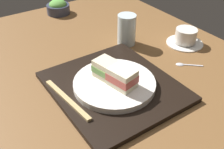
{
  "coord_description": "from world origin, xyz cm",
  "views": [
    {
      "loc": [
        53.07,
        -38.12,
        50.23
      ],
      "look_at": [
        0.87,
        -2.68,
        5.0
      ],
      "focal_mm": 43.33,
      "sensor_mm": 36.0,
      "label": 1
    }
  ],
  "objects": [
    {
      "name": "serving_tray",
      "position": [
        1.33,
        -2.42,
        0.78
      ],
      "size": [
        37.52,
        33.75,
        1.57
      ],
      "primitive_type": "cube",
      "color": "black",
      "rests_on": "ground_plane"
    },
    {
      "name": "coffee_cup",
      "position": [
        -6.24,
        35.56,
        2.6
      ],
      "size": [
        13.74,
        13.74,
        5.97
      ],
      "color": "silver",
      "rests_on": "ground_plane"
    },
    {
      "name": "chopsticks_pair",
      "position": [
        -0.26,
        -16.88,
        1.92
      ],
      "size": [
        20.86,
        3.59,
        0.7
      ],
      "color": "tan",
      "rests_on": "serving_tray"
    },
    {
      "name": "ground_plane",
      "position": [
        0.0,
        0.0,
        -1.5
      ],
      "size": [
        140.0,
        100.0,
        3.0
      ],
      "primitive_type": "cube",
      "color": "brown"
    },
    {
      "name": "salad_bowl",
      "position": [
        -59.54,
        8.28,
        2.9
      ],
      "size": [
        10.5,
        10.5,
        6.41
      ],
      "color": "#33384C",
      "rests_on": "ground_plane"
    },
    {
      "name": "sandwich_near",
      "position": [
        -0.81,
        -3.21,
        6.05
      ],
      "size": [
        8.49,
        7.18,
        5.37
      ],
      "color": "beige",
      "rests_on": "sandwich_plate"
    },
    {
      "name": "drinking_glass",
      "position": [
        -18.69,
        17.12,
        5.73
      ],
      "size": [
        6.78,
        6.78,
        11.46
      ],
      "primitive_type": "cylinder",
      "color": "silver",
      "rests_on": "ground_plane"
    },
    {
      "name": "teaspoon",
      "position": [
        3.96,
        24.21,
        0.36
      ],
      "size": [
        6.92,
        7.49,
        0.8
      ],
      "color": "silver",
      "rests_on": "ground_plane"
    },
    {
      "name": "sandwich_far",
      "position": [
        4.99,
        -2.12,
        6.13
      ],
      "size": [
        8.6,
        7.1,
        5.53
      ],
      "color": "#EFE5C1",
      "rests_on": "sandwich_plate"
    },
    {
      "name": "sandwich_plate",
      "position": [
        2.09,
        -2.67,
        2.47
      ],
      "size": [
        23.87,
        23.87,
        1.8
      ],
      "primitive_type": "cylinder",
      "color": "white",
      "rests_on": "serving_tray"
    }
  ]
}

